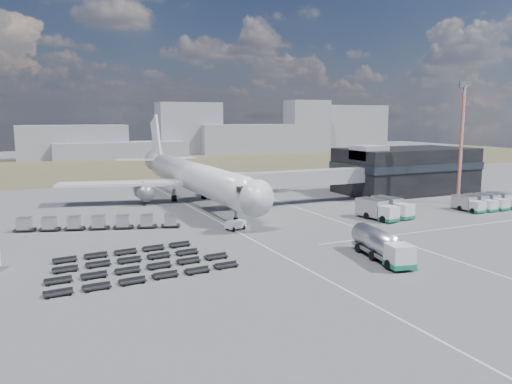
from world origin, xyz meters
name	(u,v)px	position (x,y,z in m)	size (l,w,h in m)	color
ground	(260,236)	(0.00, 0.00, 0.00)	(420.00, 420.00, 0.00)	#565659
grass_strip	(123,167)	(0.00, 110.00, 0.01)	(420.00, 90.00, 0.01)	#49462C
lane_markings	(307,225)	(9.77, 3.00, 0.01)	(47.12, 110.00, 0.01)	silver
terminal	(405,169)	(47.77, 23.96, 5.25)	(30.40, 16.40, 11.00)	black
jet_bridge	(289,179)	(15.90, 20.42, 5.05)	(30.30, 3.80, 7.05)	#939399
airliner	(191,176)	(0.00, 32.38, 5.29)	(51.59, 64.53, 17.62)	silver
skyline	(145,138)	(17.13, 151.32, 7.96)	(299.36, 26.22, 24.89)	#90919D
fuel_tanker	(382,245)	(8.11, -17.19, 1.78)	(4.72, 11.34, 3.56)	silver
pushback_tug	(235,225)	(-1.76, 4.90, 0.68)	(2.95, 1.66, 1.36)	silver
catering_truck	(217,189)	(6.94, 36.22, 1.54)	(3.42, 6.82, 3.01)	silver
service_trucks_near	(385,208)	(24.58, 2.41, 1.67)	(7.52, 8.57, 3.08)	silver
service_trucks_far	(486,202)	(47.09, 1.05, 1.37)	(11.33, 6.27, 2.51)	silver
uld_row	(99,222)	(-20.59, 13.92, 1.14)	(23.94, 8.96, 1.90)	black
baggage_dollies	(135,264)	(-19.52, -7.70, 0.32)	(21.99, 14.25, 0.65)	black
floodlight_mast	(461,143)	(47.77, 8.36, 11.92)	(2.27, 1.84, 23.79)	red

